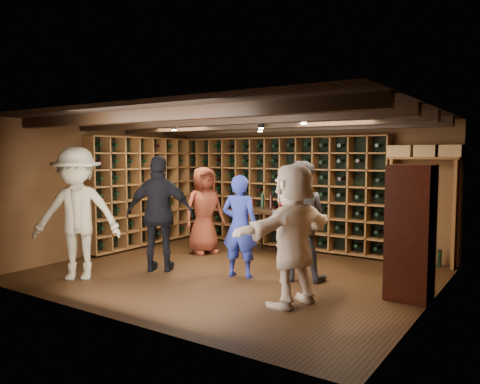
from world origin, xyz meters
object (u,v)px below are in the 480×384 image
Objects in this scene: man_blue_shirt at (240,226)px; guest_red_floral at (204,210)px; guest_woman_black at (160,214)px; display_cabinet at (410,235)px; man_grey_suit at (299,221)px; tasting_table at (271,215)px; guest_beige at (293,234)px; guest_khaki at (77,214)px.

man_blue_shirt is 0.95× the size of guest_red_floral.
display_cabinet is at bearing 161.25° from guest_woman_black.
man_grey_suit reaches higher than guest_red_floral.
man_grey_suit is 2.27m from guest_woman_black.
guest_red_floral reaches higher than man_blue_shirt.
tasting_table is (-2.89, 1.35, -0.10)m from display_cabinet.
man_grey_suit is (-1.66, 0.08, 0.05)m from display_cabinet.
guest_beige reaches higher than display_cabinet.
guest_khaki reaches higher than guest_beige.
guest_khaki is (-4.49, -1.79, 0.15)m from display_cabinet.
guest_khaki is at bearing 24.94° from man_blue_shirt.
man_blue_shirt is 0.92m from man_grey_suit.
guest_beige is at bearing 138.34° from man_blue_shirt.
guest_red_floral is (-4.04, 0.77, -0.02)m from display_cabinet.
guest_red_floral is 0.89× the size of guest_woman_black.
man_grey_suit reaches higher than tasting_table.
display_cabinet is at bearing 175.36° from man_blue_shirt.
guest_woman_black reaches higher than guest_red_floral.
guest_woman_black is 1.28m from guest_khaki.
guest_beige is at bearing -98.15° from guest_red_floral.
guest_red_floral is at bearing 40.91° from guest_khaki.
guest_woman_black is 1.52× the size of tasting_table.
man_grey_suit and guest_beige have the same top height.
guest_woman_black is at bearing -98.06° from tasting_table.
man_grey_suit is at bearing 171.04° from guest_woman_black.
display_cabinet is at bearing -9.68° from tasting_table.
guest_khaki reaches higher than guest_red_floral.
man_blue_shirt is at bearing -173.04° from display_cabinet.
guest_woman_black is (-3.79, -0.71, 0.09)m from display_cabinet.
display_cabinet is 4.83m from guest_khaki.
tasting_table is at bearing -87.95° from man_blue_shirt.
man_blue_shirt is 0.85× the size of guest_woman_black.
display_cabinet is 1.40× the size of tasting_table.
guest_red_floral reaches higher than tasting_table.
display_cabinet is at bearing -17.39° from guest_khaki.
guest_red_floral is at bearing -31.54° from man_grey_suit.
man_blue_shirt is 1.28× the size of tasting_table.
tasting_table is at bearing 23.94° from guest_khaki.
man_grey_suit is 1.25m from guest_beige.
tasting_table is at bearing -142.85° from guest_woman_black.
guest_beige is (-1.17, -1.07, 0.05)m from display_cabinet.
tasting_table is at bearing -38.67° from guest_red_floral.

